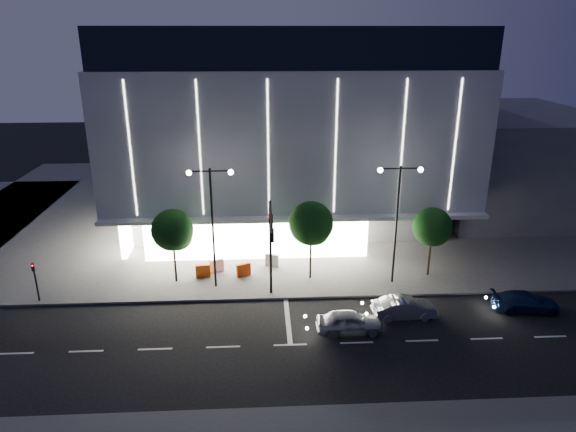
# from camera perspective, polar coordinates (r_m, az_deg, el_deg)

# --- Properties ---
(ground) EXTENTS (160.00, 160.00, 0.00)m
(ground) POSITION_cam_1_polar(r_m,az_deg,el_deg) (32.82, -3.47, -12.74)
(ground) COLOR black
(ground) RESTS_ON ground
(sidewalk_museum) EXTENTS (70.00, 40.00, 0.15)m
(sidewalk_museum) POSITION_cam_1_polar(r_m,az_deg,el_deg) (54.76, 1.83, 1.13)
(sidewalk_museum) COLOR #474747
(sidewalk_museum) RESTS_ON ground
(museum) EXTENTS (30.00, 25.80, 18.00)m
(museum) POSITION_cam_1_polar(r_m,az_deg,el_deg) (50.72, -0.20, 10.35)
(museum) COLOR #4C4C51
(museum) RESTS_ON ground
(annex_building) EXTENTS (16.00, 20.00, 10.00)m
(annex_building) POSITION_cam_1_polar(r_m,az_deg,el_deg) (59.01, 22.77, 5.93)
(annex_building) COLOR #4C4C51
(annex_building) RESTS_ON ground
(traffic_mast) EXTENTS (0.33, 5.89, 7.07)m
(traffic_mast) POSITION_cam_1_polar(r_m,az_deg,el_deg) (33.47, -1.92, -2.32)
(traffic_mast) COLOR black
(traffic_mast) RESTS_ON ground
(street_lamp_west) EXTENTS (3.16, 0.36, 9.00)m
(street_lamp_west) POSITION_cam_1_polar(r_m,az_deg,el_deg) (35.80, -8.45, 0.55)
(street_lamp_west) COLOR black
(street_lamp_west) RESTS_ON ground
(street_lamp_east) EXTENTS (3.16, 0.36, 9.00)m
(street_lamp_east) POSITION_cam_1_polar(r_m,az_deg,el_deg) (36.89, 12.08, 0.91)
(street_lamp_east) COLOR black
(street_lamp_east) RESTS_ON ground
(ped_signal_far) EXTENTS (0.22, 0.24, 3.00)m
(ped_signal_far) POSITION_cam_1_polar(r_m,az_deg,el_deg) (39.00, -26.27, -6.20)
(ped_signal_far) COLOR black
(ped_signal_far) RESTS_ON ground
(tree_left) EXTENTS (3.02, 3.02, 5.72)m
(tree_left) POSITION_cam_1_polar(r_m,az_deg,el_deg) (37.80, -12.66, -1.77)
(tree_left) COLOR black
(tree_left) RESTS_ON ground
(tree_mid) EXTENTS (3.25, 3.25, 6.15)m
(tree_mid) POSITION_cam_1_polar(r_m,az_deg,el_deg) (37.32, 2.61, -1.08)
(tree_mid) COLOR black
(tree_mid) RESTS_ON ground
(tree_right) EXTENTS (2.91, 2.91, 5.51)m
(tree_right) POSITION_cam_1_polar(r_m,az_deg,el_deg) (39.38, 15.75, -1.40)
(tree_right) COLOR black
(tree_right) RESTS_ON ground
(car_lead) EXTENTS (4.13, 1.67, 1.41)m
(car_lead) POSITION_cam_1_polar(r_m,az_deg,el_deg) (32.65, 6.84, -11.59)
(car_lead) COLOR #A0A3A7
(car_lead) RESTS_ON ground
(car_second) EXTENTS (4.25, 1.67, 1.38)m
(car_second) POSITION_cam_1_polar(r_m,az_deg,el_deg) (34.75, 12.81, -9.92)
(car_second) COLOR #A7A8AE
(car_second) RESTS_ON ground
(car_third) EXTENTS (4.52, 2.15, 1.27)m
(car_third) POSITION_cam_1_polar(r_m,az_deg,el_deg) (38.18, 24.87, -8.64)
(car_third) COLOR #132749
(car_third) RESTS_ON ground
(barrier_a) EXTENTS (1.12, 0.39, 1.00)m
(barrier_a) POSITION_cam_1_polar(r_m,az_deg,el_deg) (39.34, -9.43, -6.04)
(barrier_a) COLOR #F6520D
(barrier_a) RESTS_ON sidewalk_museum
(barrier_b) EXTENTS (1.12, 0.59, 1.00)m
(barrier_b) POSITION_cam_1_polar(r_m,az_deg,el_deg) (40.03, -7.94, -5.48)
(barrier_b) COLOR silver
(barrier_b) RESTS_ON sidewalk_museum
(barrier_c) EXTENTS (1.10, 0.68, 1.00)m
(barrier_c) POSITION_cam_1_polar(r_m,az_deg,el_deg) (39.13, -4.96, -5.99)
(barrier_c) COLOR red
(barrier_c) RESTS_ON sidewalk_museum
(barrier_d) EXTENTS (1.11, 0.65, 1.00)m
(barrier_d) POSITION_cam_1_polar(r_m,az_deg,el_deg) (40.57, -1.78, -4.93)
(barrier_d) COLOR #B9B9B9
(barrier_d) RESTS_ON sidewalk_museum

